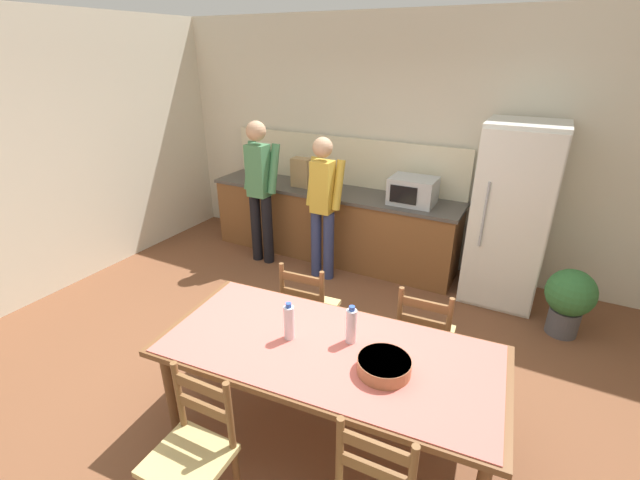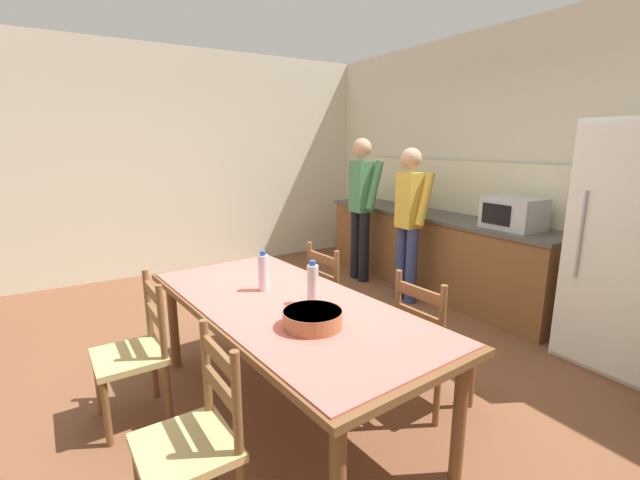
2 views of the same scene
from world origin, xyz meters
TOP-DOWN VIEW (x-y plane):
  - ground_plane at (0.00, 0.00)m, footprint 8.32×8.32m
  - wall_back at (0.00, 2.66)m, footprint 6.52×0.12m
  - wall_left at (-3.26, 0.00)m, footprint 0.12×5.20m
  - kitchen_counter at (-0.88, 2.23)m, footprint 3.20×0.66m
  - counter_splashback at (-0.87, 2.54)m, footprint 3.16×0.03m
  - refrigerator at (1.19, 2.19)m, footprint 0.73×0.73m
  - microwave at (0.15, 2.21)m, footprint 0.50×0.39m
  - paper_bag at (-1.29, 2.20)m, footprint 0.24×0.16m
  - dining_table at (0.39, -0.35)m, footprint 2.29×1.18m
  - bottle_near_centre at (0.11, -0.37)m, footprint 0.07×0.07m
  - bottle_off_centre at (0.49, -0.21)m, footprint 0.07×0.07m
  - serving_bowl at (0.78, -0.39)m, footprint 0.32×0.32m
  - chair_side_far_left at (-0.17, 0.39)m, footprint 0.45×0.43m
  - chair_side_near_right at (0.95, -1.09)m, footprint 0.44×0.42m
  - chair_side_near_left at (-0.04, -1.17)m, footprint 0.43×0.41m
  - chair_side_far_right at (0.81, 0.48)m, footprint 0.44×0.43m
  - person_at_sink at (-1.59, 1.71)m, footprint 0.44×0.30m
  - person_at_counter at (-0.72, 1.69)m, footprint 0.42×0.29m

SIDE VIEW (x-z plane):
  - ground_plane at x=0.00m, z-range 0.00..0.00m
  - chair_side_far_left at x=-0.17m, z-range -0.01..0.90m
  - chair_side_near_right at x=0.95m, z-range -0.01..0.90m
  - chair_side_near_left at x=-0.04m, z-range -0.01..0.90m
  - chair_side_far_right at x=0.81m, z-range -0.01..0.90m
  - kitchen_counter at x=-0.88m, z-range 0.00..0.90m
  - dining_table at x=0.39m, z-range 0.31..1.05m
  - serving_bowl at x=0.78m, z-range 0.75..0.84m
  - bottle_near_centre at x=0.11m, z-range 0.74..1.01m
  - bottle_off_centre at x=0.49m, z-range 0.74..1.01m
  - person_at_counter at x=-0.72m, z-range 0.10..1.76m
  - refrigerator at x=1.19m, z-range 0.00..1.88m
  - person_at_sink at x=-1.59m, z-range 0.11..1.87m
  - microwave at x=0.15m, z-range 0.90..1.20m
  - paper_bag at x=-1.29m, z-range 0.90..1.26m
  - counter_splashback at x=-0.87m, z-range 0.90..1.50m
  - wall_back at x=0.00m, z-range 0.00..2.90m
  - wall_left at x=-3.26m, z-range 0.00..2.90m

